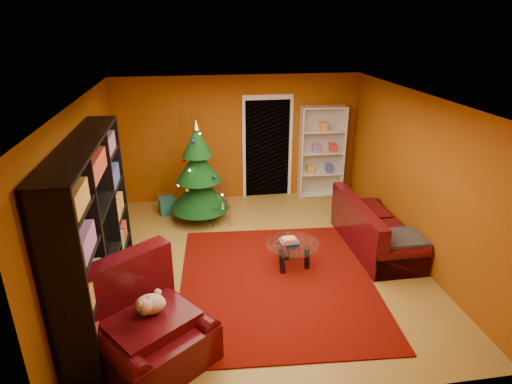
{
  "coord_description": "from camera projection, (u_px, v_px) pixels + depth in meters",
  "views": [
    {
      "loc": [
        -0.96,
        -5.86,
        3.64
      ],
      "look_at": [
        0.0,
        0.4,
        1.05
      ],
      "focal_mm": 30.0,
      "sensor_mm": 36.0,
      "label": 1
    }
  ],
  "objects": [
    {
      "name": "dog",
      "position": [
        151.0,
        304.0,
        4.71
      ],
      "size": [
        0.5,
        0.48,
        0.31
      ],
      "primitive_type": null,
      "rotation": [
        0.0,
        0.0,
        0.65
      ],
      "color": "beige",
      "rests_on": "armchair"
    },
    {
      "name": "gift_box_red",
      "position": [
        219.0,
        204.0,
        8.74
      ],
      "size": [
        0.3,
        0.3,
        0.22
      ],
      "primitive_type": "cube",
      "rotation": [
        0.0,
        0.0,
        0.43
      ],
      "color": "#AC2837",
      "rests_on": "floor"
    },
    {
      "name": "white_bookshelf",
      "position": [
        322.0,
        152.0,
        9.11
      ],
      "size": [
        0.94,
        0.38,
        2.01
      ],
      "primitive_type": null,
      "rotation": [
        0.0,
        0.0,
        -0.04
      ],
      "color": "white",
      "rests_on": "floor"
    },
    {
      "name": "rug",
      "position": [
        277.0,
        281.0,
        6.35
      ],
      "size": [
        3.04,
        3.48,
        0.02
      ],
      "primitive_type": "cube",
      "rotation": [
        0.0,
        0.0,
        -0.07
      ],
      "color": "#5C0A03",
      "rests_on": "floor"
    },
    {
      "name": "doorway",
      "position": [
        267.0,
        149.0,
        9.06
      ],
      "size": [
        1.06,
        0.6,
        2.16
      ],
      "primitive_type": null,
      "color": "black",
      "rests_on": "floor"
    },
    {
      "name": "sofa",
      "position": [
        377.0,
        224.0,
        7.16
      ],
      "size": [
        0.91,
        2.0,
        0.86
      ],
      "primitive_type": null,
      "rotation": [
        0.0,
        0.0,
        1.58
      ],
      "color": "#37060B",
      "rests_on": "rug"
    },
    {
      "name": "ceiling",
      "position": [
        260.0,
        97.0,
        5.88
      ],
      "size": [
        5.0,
        5.5,
        0.05
      ],
      "primitive_type": "cube",
      "color": "silver",
      "rests_on": "wall_back"
    },
    {
      "name": "media_unit",
      "position": [
        94.0,
        229.0,
        5.46
      ],
      "size": [
        0.49,
        2.98,
        2.28
      ],
      "primitive_type": null,
      "rotation": [
        0.0,
        0.0,
        0.01
      ],
      "color": "black",
      "rests_on": "floor"
    },
    {
      "name": "coffee_table",
      "position": [
        292.0,
        255.0,
        6.64
      ],
      "size": [
        0.88,
        0.88,
        0.52
      ],
      "primitive_type": null,
      "rotation": [
        0.0,
        0.0,
        0.05
      ],
      "color": "gray",
      "rests_on": "rug"
    },
    {
      "name": "wall_back",
      "position": [
        239.0,
        138.0,
        8.93
      ],
      "size": [
        5.0,
        0.05,
        2.6
      ],
      "primitive_type": "cube",
      "color": "#8D470B",
      "rests_on": "ground"
    },
    {
      "name": "gift_box_green",
      "position": [
        208.0,
        209.0,
        8.46
      ],
      "size": [
        0.3,
        0.3,
        0.25
      ],
      "primitive_type": "cube",
      "rotation": [
        0.0,
        0.0,
        -0.21
      ],
      "color": "#275935",
      "rests_on": "floor"
    },
    {
      "name": "wall_right",
      "position": [
        418.0,
        178.0,
        6.74
      ],
      "size": [
        0.05,
        5.5,
        2.6
      ],
      "primitive_type": "cube",
      "color": "#8D470B",
      "rests_on": "ground"
    },
    {
      "name": "armchair",
      "position": [
        151.0,
        326.0,
        4.73
      ],
      "size": [
        1.73,
        1.73,
        0.96
      ],
      "primitive_type": null,
      "rotation": [
        0.0,
        0.0,
        0.65
      ],
      "color": "#37060B",
      "rests_on": "rug"
    },
    {
      "name": "gift_box_teal",
      "position": [
        167.0,
        205.0,
        8.55
      ],
      "size": [
        0.39,
        0.39,
        0.32
      ],
      "primitive_type": "cube",
      "rotation": [
        0.0,
        0.0,
        0.24
      ],
      "color": "#1D656D",
      "rests_on": "floor"
    },
    {
      "name": "floor",
      "position": [
        260.0,
        263.0,
        6.89
      ],
      "size": [
        5.0,
        5.5,
        0.05
      ],
      "primitive_type": "cube",
      "color": "olive",
      "rests_on": "ground"
    },
    {
      "name": "acrylic_chair",
      "position": [
        219.0,
        205.0,
        8.03
      ],
      "size": [
        0.44,
        0.47,
        0.76
      ],
      "primitive_type": null,
      "rotation": [
        0.0,
        0.0,
        0.12
      ],
      "color": "#66605B",
      "rests_on": "rug"
    },
    {
      "name": "wall_left",
      "position": [
        84.0,
        196.0,
        6.03
      ],
      "size": [
        0.05,
        5.5,
        2.6
      ],
      "primitive_type": "cube",
      "color": "#8D470B",
      "rests_on": "ground"
    },
    {
      "name": "christmas_tree",
      "position": [
        198.0,
        173.0,
        7.96
      ],
      "size": [
        1.37,
        1.37,
        1.97
      ],
      "primitive_type": null,
      "rotation": [
        0.0,
        0.0,
        0.28
      ],
      "color": "#0A3510",
      "rests_on": "floor"
    }
  ]
}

